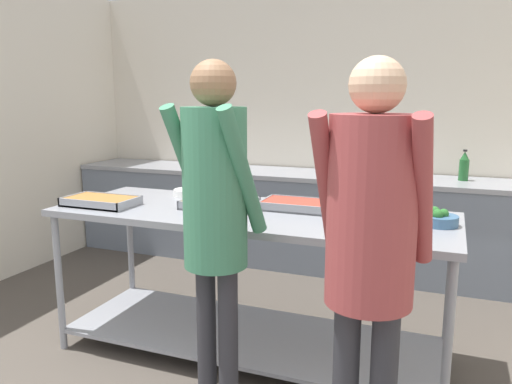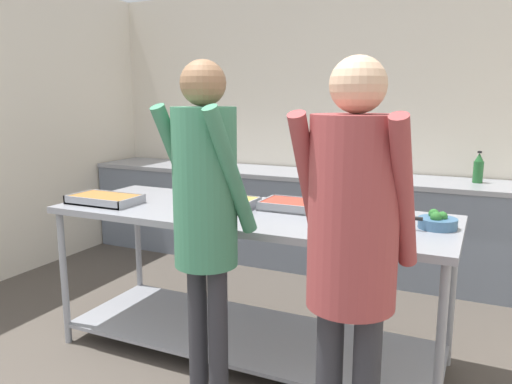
% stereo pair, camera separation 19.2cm
% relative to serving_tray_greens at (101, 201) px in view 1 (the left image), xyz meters
% --- Properties ---
extents(wall_rear, '(4.98, 0.06, 2.65)m').
position_rel_serving_tray_greens_xyz_m(wall_rear, '(0.83, 2.34, 0.38)').
color(wall_rear, beige).
rests_on(wall_rear, ground_plane).
extents(back_counter, '(4.82, 0.65, 0.90)m').
position_rel_serving_tray_greens_xyz_m(back_counter, '(0.83, 1.97, -0.50)').
color(back_counter, slate).
rests_on(back_counter, ground_plane).
extents(serving_counter, '(2.40, 0.86, 0.92)m').
position_rel_serving_tray_greens_xyz_m(serving_counter, '(0.94, 0.19, -0.33)').
color(serving_counter, gray).
rests_on(serving_counter, ground_plane).
extents(serving_tray_greens, '(0.45, 0.26, 0.05)m').
position_rel_serving_tray_greens_xyz_m(serving_tray_greens, '(0.00, 0.00, 0.00)').
color(serving_tray_greens, gray).
rests_on(serving_tray_greens, serving_counter).
extents(plate_stack, '(0.22, 0.22, 0.05)m').
position_rel_serving_tray_greens_xyz_m(plate_stack, '(0.37, 0.47, -0.00)').
color(plate_stack, white).
rests_on(plate_stack, serving_counter).
extents(serving_tray_vegetables, '(0.43, 0.32, 0.05)m').
position_rel_serving_tray_greens_xyz_m(serving_tray_vegetables, '(0.73, 0.22, 0.00)').
color(serving_tray_vegetables, gray).
rests_on(serving_tray_vegetables, serving_counter).
extents(serving_tray_roast, '(0.48, 0.27, 0.05)m').
position_rel_serving_tray_greens_xyz_m(serving_tray_roast, '(1.22, 0.35, 0.00)').
color(serving_tray_roast, gray).
rests_on(serving_tray_roast, serving_counter).
extents(sauce_pan, '(0.38, 0.24, 0.07)m').
position_rel_serving_tray_greens_xyz_m(sauce_pan, '(1.68, 0.15, 0.02)').
color(sauce_pan, gray).
rests_on(sauce_pan, serving_counter).
extents(broccoli_bowl, '(0.20, 0.20, 0.09)m').
position_rel_serving_tray_greens_xyz_m(broccoli_bowl, '(2.01, 0.25, 0.01)').
color(broccoli_bowl, '#3D668C').
rests_on(broccoli_bowl, serving_counter).
extents(guest_serving_left, '(0.46, 0.36, 1.75)m').
position_rel_serving_tray_greens_xyz_m(guest_serving_left, '(1.78, -0.63, 0.14)').
color(guest_serving_left, '#2D2D33').
rests_on(guest_serving_left, ground_plane).
extents(guest_serving_right, '(0.46, 0.41, 1.77)m').
position_rel_serving_tray_greens_xyz_m(guest_serving_right, '(1.04, -0.47, 0.17)').
color(guest_serving_right, '#2D2D33').
rests_on(guest_serving_right, ground_plane).
extents(water_bottle, '(0.08, 0.08, 0.26)m').
position_rel_serving_tray_greens_xyz_m(water_bottle, '(2.16, 2.05, 0.07)').
color(water_bottle, '#23602D').
rests_on(water_bottle, back_counter).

